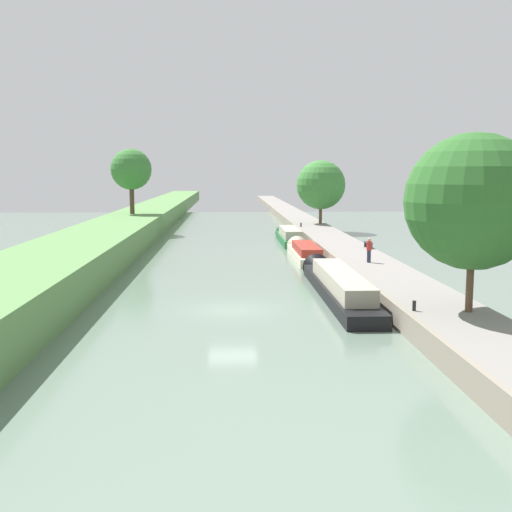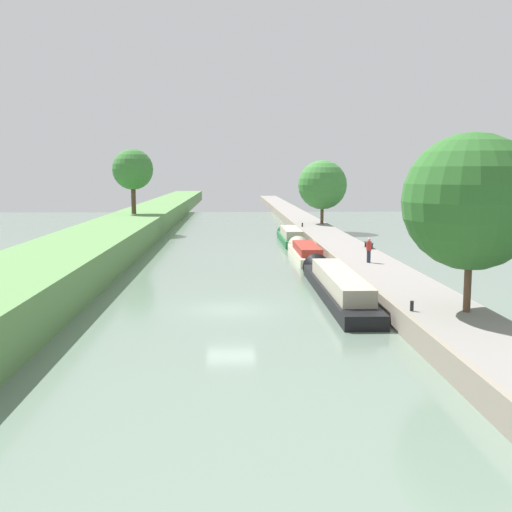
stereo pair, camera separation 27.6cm
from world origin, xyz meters
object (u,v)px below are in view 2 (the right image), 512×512
(person_walking, at_px, (369,250))
(mooring_bollard_near, at_px, (412,306))
(narrowboat_cream, at_px, (305,252))
(narrowboat_green, at_px, (290,236))
(mooring_bollard_far, at_px, (302,225))
(narrowboat_black, at_px, (336,284))
(park_bench, at_px, (369,244))

(person_walking, height_order, mooring_bollard_near, person_walking)
(narrowboat_cream, distance_m, narrowboat_green, 11.96)
(person_walking, distance_m, mooring_bollard_far, 27.84)
(narrowboat_black, bearing_deg, mooring_bollard_far, 86.84)
(mooring_bollard_far, bearing_deg, narrowboat_green, -108.19)
(narrowboat_cream, relative_size, mooring_bollard_near, 25.26)
(mooring_bollard_near, bearing_deg, mooring_bollard_far, 90.00)
(narrowboat_black, relative_size, mooring_bollard_far, 37.62)
(mooring_bollard_near, relative_size, park_bench, 0.30)
(mooring_bollard_near, bearing_deg, narrowboat_cream, 94.15)
(narrowboat_cream, xyz_separation_m, mooring_bollard_near, (1.79, -24.73, 0.75))
(mooring_bollard_far, xyz_separation_m, park_bench, (3.11, -19.73, 0.12))
(narrowboat_black, distance_m, person_walking, 6.80)
(person_walking, height_order, mooring_bollard_far, person_walking)
(park_bench, bearing_deg, narrowboat_black, -109.62)
(narrowboat_black, relative_size, person_walking, 10.20)
(narrowboat_cream, bearing_deg, narrowboat_black, -90.24)
(park_bench, bearing_deg, mooring_bollard_near, -97.78)
(narrowboat_green, bearing_deg, mooring_bollard_far, 71.81)
(narrowboat_cream, xyz_separation_m, person_walking, (3.12, -10.03, 1.40))
(mooring_bollard_near, height_order, mooring_bollard_far, same)
(mooring_bollard_far, bearing_deg, narrowboat_black, -93.16)
(narrowboat_green, relative_size, park_bench, 8.13)
(narrowboat_black, height_order, narrowboat_cream, narrowboat_black)
(narrowboat_green, distance_m, mooring_bollard_far, 6.15)
(narrowboat_black, relative_size, park_bench, 11.29)
(narrowboat_black, height_order, person_walking, person_walking)
(narrowboat_cream, relative_size, narrowboat_green, 0.93)
(narrowboat_black, height_order, mooring_bollard_far, narrowboat_black)
(mooring_bollard_far, distance_m, park_bench, 19.98)
(park_bench, bearing_deg, person_walking, -102.45)
(mooring_bollard_far, bearing_deg, mooring_bollard_near, -90.00)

